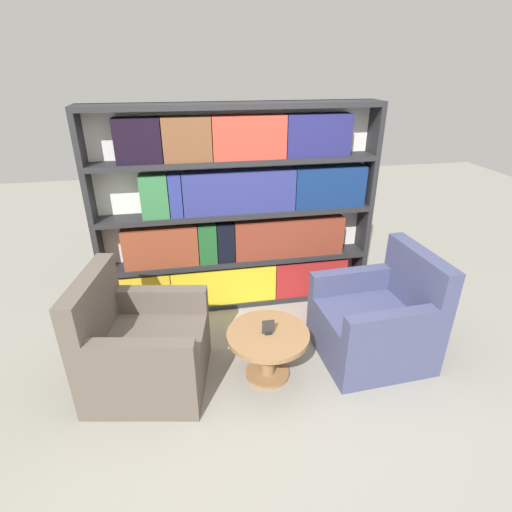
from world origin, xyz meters
name	(u,v)px	position (x,y,z in m)	size (l,w,h in m)	color
ground_plane	(264,386)	(0.00, 0.00, 0.00)	(14.00, 14.00, 0.00)	gray
bookshelf	(239,216)	(0.02, 1.34, 0.99)	(2.77, 0.30, 2.06)	silver
armchair_left	(142,349)	(-0.94, 0.24, 0.33)	(1.03, 0.99, 0.98)	brown
armchair_right	(377,322)	(1.06, 0.24, 0.33)	(0.93, 0.88, 0.98)	#42476B
coffee_table	(268,345)	(0.06, 0.13, 0.31)	(0.67, 0.67, 0.43)	olive
table_sign	(268,328)	(0.06, 0.13, 0.48)	(0.10, 0.06, 0.12)	black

